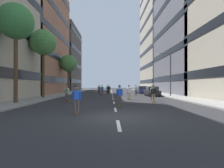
{
  "coord_description": "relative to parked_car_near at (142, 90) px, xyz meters",
  "views": [
    {
      "loc": [
        -0.37,
        -9.9,
        1.79
      ],
      "look_at": [
        0.0,
        27.77,
        1.95
      ],
      "focal_mm": 28.7,
      "sensor_mm": 36.0,
      "label": 1
    }
  ],
  "objects": [
    {
      "name": "building_left_mid",
      "position": [
        -25.84,
        -1.38,
        10.67
      ],
      "size": [
        17.76,
        18.71,
        22.56
      ],
      "color": "#9E6B51",
      "rests_on": "ground_plane"
    },
    {
      "name": "sidewalk_right",
      "position": [
        2.82,
        -1.53,
        -0.63
      ],
      "size": [
        3.24,
        63.3,
        0.14
      ],
      "primitive_type": "cube",
      "color": "gray",
      "rests_on": "ground_plane"
    },
    {
      "name": "skater_10",
      "position": [
        -4.44,
        -15.97,
        0.29
      ],
      "size": [
        0.57,
        0.92,
        1.78
      ],
      "color": "brown",
      "rests_on": "ground_plane"
    },
    {
      "name": "building_left_far",
      "position": [
        -25.84,
        18.67,
        9.05
      ],
      "size": [
        17.76,
        17.0,
        19.32
      ],
      "color": "#4C4744",
      "rests_on": "ground_plane"
    },
    {
      "name": "skater_4",
      "position": [
        -1.85,
        -17.09,
        0.29
      ],
      "size": [
        0.56,
        0.92,
        1.78
      ],
      "color": "brown",
      "rests_on": "ground_plane"
    },
    {
      "name": "street_tree_near",
      "position": [
        -15.4,
        -20.74,
        6.85
      ],
      "size": [
        3.27,
        3.27,
        9.14
      ],
      "color": "#4C3823",
      "rests_on": "sidewalk_left"
    },
    {
      "name": "street_tree_mid",
      "position": [
        -15.4,
        -13.97,
        6.54
      ],
      "size": [
        3.34,
        3.34,
        8.86
      ],
      "color": "#4C3823",
      "rests_on": "sidewalk_left"
    },
    {
      "name": "sidewalk_left",
      "position": [
        -15.4,
        -1.53,
        -0.63
      ],
      "size": [
        3.24,
        63.3,
        0.14
      ],
      "primitive_type": "cube",
      "color": "gray",
      "rests_on": "ground_plane"
    },
    {
      "name": "ground_plane",
      "position": [
        -6.29,
        -4.41,
        -0.7
      ],
      "size": [
        138.1,
        138.1,
        0.0
      ],
      "primitive_type": "plane",
      "color": "#28282B"
    },
    {
      "name": "building_right_mid",
      "position": [
        13.26,
        -1.38,
        14.41
      ],
      "size": [
        17.76,
        20.97,
        30.03
      ],
      "color": "slate",
      "rests_on": "ground_plane"
    },
    {
      "name": "parked_car_near",
      "position": [
        0.0,
        0.0,
        0.0
      ],
      "size": [
        1.82,
        4.4,
        1.52
      ],
      "color": "navy",
      "rests_on": "ground_plane"
    },
    {
      "name": "skater_9",
      "position": [
        -11.18,
        -18.67,
        0.32
      ],
      "size": [
        0.57,
        0.92,
        1.78
      ],
      "color": "brown",
      "rests_on": "ground_plane"
    },
    {
      "name": "skater_0",
      "position": [
        -8.87,
        -2.09,
        0.32
      ],
      "size": [
        0.55,
        0.91,
        1.78
      ],
      "color": "brown",
      "rests_on": "ground_plane"
    },
    {
      "name": "parked_car_mid",
      "position": [
        0.0,
        -8.91,
        0.0
      ],
      "size": [
        1.82,
        4.4,
        1.52
      ],
      "color": "black",
      "rests_on": "ground_plane"
    },
    {
      "name": "skater_8",
      "position": [
        -5.87,
        -22.19,
        0.29
      ],
      "size": [
        0.56,
        0.92,
        1.78
      ],
      "color": "brown",
      "rests_on": "ground_plane"
    },
    {
      "name": "skater_6",
      "position": [
        -2.34,
        -19.54,
        0.32
      ],
      "size": [
        0.53,
        0.9,
        1.78
      ],
      "color": "brown",
      "rests_on": "ground_plane"
    },
    {
      "name": "skater_1",
      "position": [
        -8.07,
        -6.51,
        0.29
      ],
      "size": [
        0.57,
        0.92,
        1.78
      ],
      "color": "brown",
      "rests_on": "ground_plane"
    },
    {
      "name": "skater_2",
      "position": [
        -8.71,
        -26.36,
        0.29
      ],
      "size": [
        0.56,
        0.92,
        1.78
      ],
      "color": "brown",
      "rests_on": "ground_plane"
    },
    {
      "name": "streetlamp_right",
      "position": [
        2.13,
        -10.31,
        3.44
      ],
      "size": [
        2.13,
        0.3,
        6.5
      ],
      "color": "#3F3F44",
      "rests_on": "sidewalk_right"
    },
    {
      "name": "lane_markings",
      "position": [
        -6.29,
        -4.43,
        -0.7
      ],
      "size": [
        0.16,
        52.2,
        0.01
      ],
      "color": "silver",
      "rests_on": "ground_plane"
    },
    {
      "name": "skater_3",
      "position": [
        -2.25,
        -6.63,
        0.29
      ],
      "size": [
        0.54,
        0.9,
        1.78
      ],
      "color": "brown",
      "rests_on": "ground_plane"
    },
    {
      "name": "skater_7",
      "position": [
        -6.89,
        -2.01,
        0.29
      ],
      "size": [
        0.56,
        0.92,
        1.78
      ],
      "color": "brown",
      "rests_on": "ground_plane"
    },
    {
      "name": "skater_5",
      "position": [
        -7.24,
        0.84,
        0.32
      ],
      "size": [
        0.57,
        0.92,
        1.78
      ],
      "color": "brown",
      "rests_on": "ground_plane"
    },
    {
      "name": "street_tree_far",
      "position": [
        -15.4,
        0.0,
        5.51
      ],
      "size": [
        3.55,
        3.55,
        7.9
      ],
      "color": "#4C3823",
      "rests_on": "sidewalk_left"
    },
    {
      "name": "building_right_far",
      "position": [
        13.26,
        18.67,
        15.71
      ],
      "size": [
        17.76,
        20.73,
        32.64
      ],
      "color": "#B2A893",
      "rests_on": "ground_plane"
    }
  ]
}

